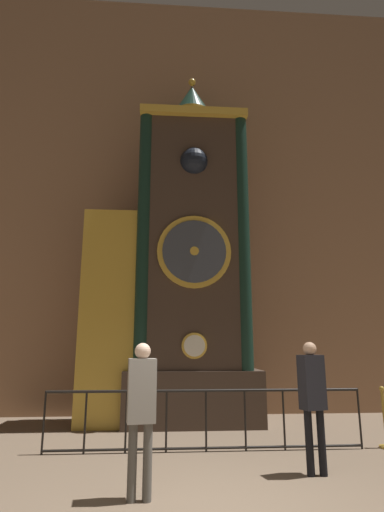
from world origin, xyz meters
TOP-DOWN VIEW (x-y plane):
  - cathedral_back_wall at (-0.09, 6.64)m, footprint 24.00×0.32m
  - clock_tower at (-0.13, 5.27)m, footprint 4.19×1.80m
  - railing_fence at (0.32, 2.84)m, footprint 5.55×0.05m
  - visitor_near at (-0.70, 0.69)m, footprint 0.37×0.27m
  - visitor_far at (1.73, 1.45)m, footprint 0.39×0.30m

SIDE VIEW (x-z plane):
  - railing_fence at x=0.32m, z-range 0.06..1.08m
  - visitor_near at x=-0.70m, z-range 0.18..1.99m
  - visitor_far at x=1.73m, z-range 0.18..2.01m
  - clock_tower at x=-0.13m, z-range -0.84..8.22m
  - cathedral_back_wall at x=-0.09m, z-range -0.01..12.67m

